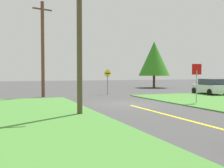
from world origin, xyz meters
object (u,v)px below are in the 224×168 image
at_px(stop_sign, 197,76).
at_px(direction_sign, 108,79).
at_px(oak_tree_left, 154,59).
at_px(car_on_crossroad, 210,87).
at_px(utility_pole_near, 79,26).
at_px(utility_pole_mid, 43,48).

xyz_separation_m(stop_sign, direction_sign, (-3.10, 9.91, -0.38)).
xyz_separation_m(stop_sign, oak_tree_left, (7.91, 19.41, 2.36)).
relative_size(stop_sign, oak_tree_left, 0.41).
xyz_separation_m(direction_sign, oak_tree_left, (11.01, 9.50, 2.73)).
xyz_separation_m(car_on_crossroad, direction_sign, (-9.61, 3.97, 0.83)).
height_order(stop_sign, direction_sign, stop_sign).
distance_m(utility_pole_near, direction_sign, 13.63).
relative_size(car_on_crossroad, utility_pole_mid, 0.49).
bearing_deg(utility_pole_mid, stop_sign, -44.43).
distance_m(stop_sign, oak_tree_left, 21.09).
bearing_deg(car_on_crossroad, direction_sign, 75.11).
relative_size(utility_pole_near, utility_pole_mid, 1.04).
height_order(stop_sign, car_on_crossroad, stop_sign).
relative_size(stop_sign, utility_pole_near, 0.32).
xyz_separation_m(utility_pole_near, oak_tree_left, (16.99, 21.39, -0.25)).
xyz_separation_m(stop_sign, utility_pole_near, (-9.08, -1.97, 2.61)).
distance_m(utility_pole_mid, direction_sign, 7.07).
height_order(stop_sign, oak_tree_left, oak_tree_left).
bearing_deg(utility_pole_mid, direction_sign, 4.60).
distance_m(direction_sign, oak_tree_left, 14.80).
height_order(stop_sign, utility_pole_near, utility_pole_near).
xyz_separation_m(utility_pole_near, direction_sign, (5.98, 11.88, -2.99)).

